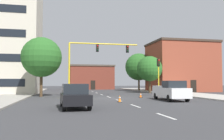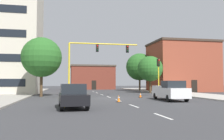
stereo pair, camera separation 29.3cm
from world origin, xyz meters
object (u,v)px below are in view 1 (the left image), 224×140
traffic_light_pole_right (159,69)px  tree_right_mid (150,69)px  tree_left_near (42,57)px  traffic_cone_roadside_c (120,99)px  sedan_black_near_left (75,96)px  traffic_cone_roadside_a (83,95)px  tree_right_far (139,67)px  pickup_truck_white (171,91)px  traffic_cone_roadside_b (141,95)px  traffic_signal_gantry (79,79)px

traffic_light_pole_right → tree_right_mid: bearing=75.6°
tree_left_near → traffic_cone_roadside_c: (7.87, -9.45, -4.66)m
sedan_black_near_left → traffic_cone_roadside_a: bearing=82.4°
traffic_light_pole_right → traffic_cone_roadside_a: (-9.56, 0.32, -3.19)m
tree_right_far → pickup_truck_white: bearing=-100.8°
traffic_cone_roadside_b → traffic_cone_roadside_c: bearing=-125.6°
traffic_cone_roadside_b → tree_left_near: bearing=161.1°
pickup_truck_white → traffic_cone_roadside_a: 10.37m
sedan_black_near_left → traffic_cone_roadside_b: (8.20, 9.60, -0.59)m
traffic_cone_roadside_a → traffic_cone_roadside_c: bearing=-67.9°
traffic_light_pole_right → sedan_black_near_left: 15.70m
tree_left_near → pickup_truck_white: bearing=-32.5°
sedan_black_near_left → traffic_cone_roadside_b: size_ratio=7.60×
tree_left_near → sedan_black_near_left: bearing=-75.4°
traffic_cone_roadside_a → pickup_truck_white: bearing=-36.0°
traffic_cone_roadside_a → traffic_cone_roadside_c: traffic_cone_roadside_a is taller
pickup_truck_white → traffic_cone_roadside_c: (-5.53, -0.90, -0.65)m
sedan_black_near_left → tree_left_near: bearing=104.6°
traffic_cone_roadside_b → tree_right_mid: bearing=64.1°
traffic_cone_roadside_c → tree_left_near: bearing=129.8°
tree_right_far → traffic_cone_roadside_a: (-12.98, -17.99, -4.63)m
traffic_signal_gantry → traffic_light_pole_right: bearing=-9.1°
traffic_light_pole_right → traffic_cone_roadside_b: traffic_light_pole_right is taller
traffic_light_pole_right → sedan_black_near_left: (-11.04, -10.85, -2.64)m
tree_right_mid → pickup_truck_white: size_ratio=1.14×
pickup_truck_white → traffic_cone_roadside_b: bearing=110.1°
traffic_light_pole_right → tree_right_far: tree_right_far is taller
pickup_truck_white → tree_left_near: bearing=147.5°
tree_left_near → traffic_cone_roadside_a: bearing=-26.1°
tree_right_mid → traffic_cone_roadside_b: (-5.34, -10.99, -3.81)m
sedan_black_near_left → traffic_cone_roadside_c: bearing=44.0°
tree_right_mid → sedan_black_near_left: 24.85m
tree_left_near → traffic_cone_roadside_a: 7.28m
traffic_light_pole_right → traffic_cone_roadside_c: 10.00m
traffic_light_pole_right → tree_right_far: size_ratio=0.62×
pickup_truck_white → traffic_cone_roadside_a: pickup_truck_white is taller
traffic_light_pole_right → tree_right_mid: (2.50, 9.74, 0.57)m
tree_right_mid → traffic_cone_roadside_b: bearing=-115.9°
tree_left_near → traffic_cone_roadside_b: bearing=-18.9°
tree_left_near → traffic_signal_gantry: bearing=-14.2°
sedan_black_near_left → traffic_cone_roadside_a: 11.28m
tree_right_mid → pickup_truck_white: tree_right_mid is taller
traffic_signal_gantry → traffic_cone_roadside_a: size_ratio=14.19×
traffic_signal_gantry → traffic_light_pole_right: size_ratio=2.03×
tree_right_mid → traffic_cone_roadside_c: (-9.22, -16.41, -3.78)m
tree_right_mid → sedan_black_near_left: tree_right_mid is taller
tree_left_near → sedan_black_near_left: 14.67m
tree_right_far → traffic_cone_roadside_b: 21.06m
traffic_light_pole_right → traffic_cone_roadside_b: 4.48m
tree_right_far → tree_right_mid: (-0.92, -8.57, -0.86)m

